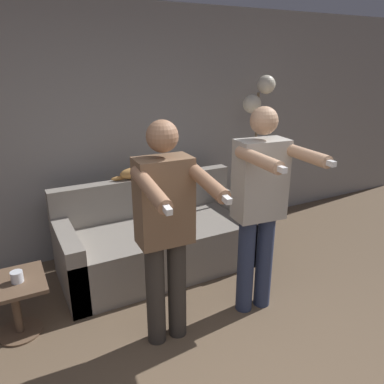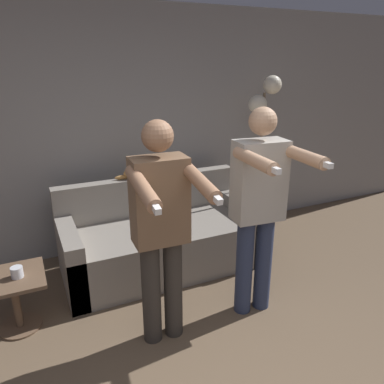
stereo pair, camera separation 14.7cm
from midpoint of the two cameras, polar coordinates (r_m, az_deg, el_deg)
wall_back at (r=4.06m, az=-15.87°, el=8.32°), size 10.00×0.05×2.60m
couch at (r=3.87m, az=-6.10°, el=-7.40°), size 1.97×0.89×0.88m
person_left at (r=2.61m, az=-5.65°, el=-5.02°), size 0.47×0.68×1.68m
person_right at (r=2.97m, az=8.98°, el=-1.42°), size 0.52×0.71×1.72m
cat at (r=3.90m, az=-9.61°, el=3.03°), size 0.42×0.11×0.16m
floor_lamp at (r=4.33m, az=9.00°, el=11.07°), size 0.38×0.35×1.88m
side_table at (r=3.28m, az=-26.72°, el=-14.02°), size 0.48×0.48×0.46m
cup at (r=3.18m, az=-26.37°, el=-11.51°), size 0.09×0.09×0.09m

